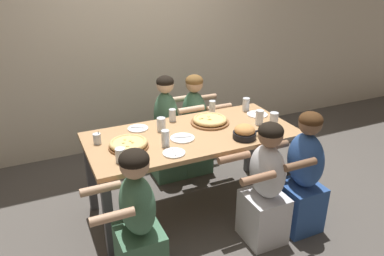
# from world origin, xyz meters

# --- Properties ---
(ground_plane) EXTENTS (18.00, 18.00, 0.00)m
(ground_plane) POSITION_xyz_m (0.00, 0.00, 0.00)
(ground_plane) COLOR #514C47
(ground_plane) RESTS_ON ground
(restaurant_back_panel) EXTENTS (10.00, 0.06, 3.20)m
(restaurant_back_panel) POSITION_xyz_m (0.00, 1.61, 1.60)
(restaurant_back_panel) COLOR beige
(restaurant_back_panel) RESTS_ON ground
(dining_table) EXTENTS (1.85, 0.86, 0.78)m
(dining_table) POSITION_xyz_m (0.00, 0.00, 0.69)
(dining_table) COLOR tan
(dining_table) RESTS_ON ground
(pizza_board_main) EXTENTS (0.36, 0.36, 0.06)m
(pizza_board_main) POSITION_xyz_m (0.25, 0.13, 0.81)
(pizza_board_main) COLOR brown
(pizza_board_main) RESTS_ON dining_table
(pizza_board_second) EXTENTS (0.33, 0.33, 0.06)m
(pizza_board_second) POSITION_xyz_m (-0.59, -0.04, 0.81)
(pizza_board_second) COLOR brown
(pizza_board_second) RESTS_ON dining_table
(skillet_bowl) EXTENTS (0.29, 0.20, 0.13)m
(skillet_bowl) POSITION_xyz_m (0.37, -0.28, 0.84)
(skillet_bowl) COLOR black
(skillet_bowl) RESTS_ON dining_table
(empty_plate_a) EXTENTS (0.21, 0.21, 0.02)m
(empty_plate_a) POSITION_xyz_m (-0.12, -0.07, 0.79)
(empty_plate_a) COLOR white
(empty_plate_a) RESTS_ON dining_table
(empty_plate_b) EXTENTS (0.20, 0.20, 0.02)m
(empty_plate_b) POSITION_xyz_m (0.77, 0.13, 0.79)
(empty_plate_b) COLOR white
(empty_plate_b) RESTS_ON dining_table
(empty_plate_c) EXTENTS (0.18, 0.18, 0.02)m
(empty_plate_c) POSITION_xyz_m (-0.29, -0.29, 0.79)
(empty_plate_c) COLOR white
(empty_plate_c) RESTS_ON dining_table
(empty_plate_d) EXTENTS (0.19, 0.19, 0.02)m
(empty_plate_d) POSITION_xyz_m (-0.41, 0.29, 0.79)
(empty_plate_d) COLOR white
(empty_plate_d) RESTS_ON dining_table
(cocktail_glass_blue) EXTENTS (0.06, 0.06, 0.11)m
(cocktail_glass_blue) POSITION_xyz_m (-0.80, 0.14, 0.82)
(cocktail_glass_blue) COLOR silver
(cocktail_glass_blue) RESTS_ON dining_table
(drinking_glass_a) EXTENTS (0.08, 0.08, 0.11)m
(drinking_glass_a) POSITION_xyz_m (-0.70, -0.25, 0.83)
(drinking_glass_a) COLOR silver
(drinking_glass_a) RESTS_ON dining_table
(drinking_glass_b) EXTENTS (0.07, 0.07, 0.14)m
(drinking_glass_b) POSITION_xyz_m (0.65, -0.07, 0.84)
(drinking_glass_b) COLOR silver
(drinking_glass_b) RESTS_ON dining_table
(drinking_glass_c) EXTENTS (0.07, 0.07, 0.13)m
(drinking_glass_c) POSITION_xyz_m (0.73, 0.28, 0.84)
(drinking_glass_c) COLOR silver
(drinking_glass_c) RESTS_ON dining_table
(drinking_glass_d) EXTENTS (0.08, 0.08, 0.13)m
(drinking_glass_d) POSITION_xyz_m (0.75, -0.17, 0.84)
(drinking_glass_d) COLOR silver
(drinking_glass_d) RESTS_ON dining_table
(drinking_glass_e) EXTENTS (0.07, 0.07, 0.12)m
(drinking_glass_e) POSITION_xyz_m (-0.05, 0.33, 0.83)
(drinking_glass_e) COLOR silver
(drinking_glass_e) RESTS_ON dining_table
(drinking_glass_f) EXTENTS (0.08, 0.08, 0.12)m
(drinking_glass_f) POSITION_xyz_m (-0.23, 0.16, 0.83)
(drinking_glass_f) COLOR silver
(drinking_glass_f) RESTS_ON dining_table
(drinking_glass_g) EXTENTS (0.06, 0.06, 0.13)m
(drinking_glass_g) POSITION_xyz_m (0.38, 0.36, 0.84)
(drinking_glass_g) COLOR silver
(drinking_glass_g) RESTS_ON dining_table
(drinking_glass_h) EXTENTS (0.07, 0.07, 0.14)m
(drinking_glass_h) POSITION_xyz_m (-0.30, -0.14, 0.85)
(drinking_glass_h) COLOR silver
(drinking_glass_h) RESTS_ON dining_table
(diner_near_right) EXTENTS (0.51, 0.40, 1.09)m
(diner_near_right) POSITION_xyz_m (0.73, -0.65, 0.50)
(diner_near_right) COLOR #2D5193
(diner_near_right) RESTS_ON ground
(diner_far_center) EXTENTS (0.51, 0.40, 1.14)m
(diner_far_center) POSITION_xyz_m (0.00, 0.65, 0.51)
(diner_far_center) COLOR #477556
(diner_far_center) RESTS_ON ground
(diner_near_midright) EXTENTS (0.51, 0.40, 1.07)m
(diner_near_midright) POSITION_xyz_m (0.35, -0.65, 0.49)
(diner_near_midright) COLOR silver
(diner_near_midright) RESTS_ON ground
(diner_near_left) EXTENTS (0.51, 0.40, 1.07)m
(diner_near_left) POSITION_xyz_m (-0.71, -0.65, 0.49)
(diner_near_left) COLOR #477556
(diner_near_left) RESTS_ON ground
(diner_far_midright) EXTENTS (0.51, 0.40, 1.11)m
(diner_far_midright) POSITION_xyz_m (0.33, 0.65, 0.50)
(diner_far_midright) COLOR #477556
(diner_far_midright) RESTS_ON ground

